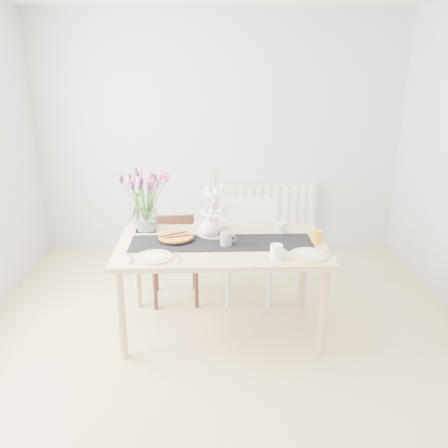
{
  "coord_description": "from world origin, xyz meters",
  "views": [
    {
      "loc": [
        -0.11,
        -2.97,
        2.09
      ],
      "look_at": [
        -0.01,
        0.38,
        0.92
      ],
      "focal_mm": 38.0,
      "sensor_mm": 36.0,
      "label": 1
    }
  ],
  "objects_px": {
    "dining_table": "(221,252)",
    "mug_grey": "(226,239)",
    "chair_brown": "(175,252)",
    "teapot": "(210,228)",
    "cream_jug": "(281,228)",
    "plate_left": "(154,257)",
    "plate_right": "(309,255)",
    "chair_white": "(249,241)",
    "cake_stand": "(216,217)",
    "tulip_vase": "(145,191)",
    "tart_tin": "(176,238)",
    "radiator": "(264,210)",
    "mug_orange": "(317,236)",
    "mug_white": "(276,252)"
  },
  "relations": [
    {
      "from": "plate_left",
      "to": "radiator",
      "type": "bearing_deg",
      "value": 63.47
    },
    {
      "from": "dining_table",
      "to": "teapot",
      "type": "distance_m",
      "value": 0.22
    },
    {
      "from": "chair_white",
      "to": "tart_tin",
      "type": "relative_size",
      "value": 2.99
    },
    {
      "from": "chair_white",
      "to": "cake_stand",
      "type": "relative_size",
      "value": 1.85
    },
    {
      "from": "tulip_vase",
      "to": "plate_right",
      "type": "relative_size",
      "value": 2.27
    },
    {
      "from": "mug_grey",
      "to": "plate_right",
      "type": "relative_size",
      "value": 0.39
    },
    {
      "from": "cream_jug",
      "to": "mug_orange",
      "type": "xyz_separation_m",
      "value": [
        0.25,
        -0.22,
        0.01
      ]
    },
    {
      "from": "cream_jug",
      "to": "plate_right",
      "type": "bearing_deg",
      "value": -75.92
    },
    {
      "from": "radiator",
      "to": "mug_orange",
      "type": "distance_m",
      "value": 1.82
    },
    {
      "from": "chair_white",
      "to": "radiator",
      "type": "bearing_deg",
      "value": 80.94
    },
    {
      "from": "mug_white",
      "to": "plate_right",
      "type": "height_order",
      "value": "mug_white"
    },
    {
      "from": "tulip_vase",
      "to": "mug_white",
      "type": "xyz_separation_m",
      "value": [
        0.99,
        -0.63,
        -0.28
      ]
    },
    {
      "from": "cream_jug",
      "to": "mug_grey",
      "type": "height_order",
      "value": "mug_grey"
    },
    {
      "from": "teapot",
      "to": "tart_tin",
      "type": "height_order",
      "value": "teapot"
    },
    {
      "from": "chair_white",
      "to": "teapot",
      "type": "bearing_deg",
      "value": -121.22
    },
    {
      "from": "mug_orange",
      "to": "chair_brown",
      "type": "bearing_deg",
      "value": 94.64
    },
    {
      "from": "radiator",
      "to": "mug_grey",
      "type": "bearing_deg",
      "value": -105.24
    },
    {
      "from": "chair_white",
      "to": "plate_left",
      "type": "relative_size",
      "value": 3.38
    },
    {
      "from": "tart_tin",
      "to": "mug_grey",
      "type": "relative_size",
      "value": 2.81
    },
    {
      "from": "chair_brown",
      "to": "mug_orange",
      "type": "bearing_deg",
      "value": -31.9
    },
    {
      "from": "dining_table",
      "to": "mug_grey",
      "type": "bearing_deg",
      "value": -56.31
    },
    {
      "from": "teapot",
      "to": "plate_left",
      "type": "relative_size",
      "value": 0.99
    },
    {
      "from": "mug_grey",
      "to": "mug_white",
      "type": "relative_size",
      "value": 1.01
    },
    {
      "from": "chair_white",
      "to": "plate_right",
      "type": "xyz_separation_m",
      "value": [
        0.36,
        -0.88,
        0.23
      ]
    },
    {
      "from": "chair_brown",
      "to": "dining_table",
      "type": "bearing_deg",
      "value": -59.55
    },
    {
      "from": "tart_tin",
      "to": "dining_table",
      "type": "bearing_deg",
      "value": -12.22
    },
    {
      "from": "tulip_vase",
      "to": "radiator",
      "type": "bearing_deg",
      "value": 51.65
    },
    {
      "from": "mug_orange",
      "to": "plate_left",
      "type": "xyz_separation_m",
      "value": [
        -1.23,
        -0.26,
        -0.04
      ]
    },
    {
      "from": "chair_white",
      "to": "plate_right",
      "type": "distance_m",
      "value": 0.98
    },
    {
      "from": "tulip_vase",
      "to": "plate_left",
      "type": "distance_m",
      "value": 0.69
    },
    {
      "from": "chair_brown",
      "to": "plate_right",
      "type": "relative_size",
      "value": 2.78
    },
    {
      "from": "radiator",
      "to": "chair_brown",
      "type": "height_order",
      "value": "chair_brown"
    },
    {
      "from": "cake_stand",
      "to": "chair_white",
      "type": "bearing_deg",
      "value": 52.96
    },
    {
      "from": "mug_grey",
      "to": "mug_white",
      "type": "distance_m",
      "value": 0.43
    },
    {
      "from": "teapot",
      "to": "cream_jug",
      "type": "distance_m",
      "value": 0.59
    },
    {
      "from": "dining_table",
      "to": "teapot",
      "type": "relative_size",
      "value": 6.07
    },
    {
      "from": "cream_jug",
      "to": "plate_right",
      "type": "distance_m",
      "value": 0.5
    },
    {
      "from": "tulip_vase",
      "to": "dining_table",
      "type": "bearing_deg",
      "value": -27.99
    },
    {
      "from": "chair_brown",
      "to": "chair_white",
      "type": "distance_m",
      "value": 0.68
    },
    {
      "from": "chair_brown",
      "to": "teapot",
      "type": "xyz_separation_m",
      "value": [
        0.32,
        -0.47,
        0.4
      ]
    },
    {
      "from": "chair_brown",
      "to": "mug_grey",
      "type": "relative_size",
      "value": 7.07
    },
    {
      "from": "cake_stand",
      "to": "teapot",
      "type": "bearing_deg",
      "value": -117.01
    },
    {
      "from": "tulip_vase",
      "to": "cream_jug",
      "type": "xyz_separation_m",
      "value": [
        1.1,
        -0.11,
        -0.29
      ]
    },
    {
      "from": "tulip_vase",
      "to": "plate_left",
      "type": "relative_size",
      "value": 2.33
    },
    {
      "from": "plate_left",
      "to": "plate_right",
      "type": "bearing_deg",
      "value": 0.13
    },
    {
      "from": "mug_white",
      "to": "mug_orange",
      "type": "height_order",
      "value": "mug_white"
    },
    {
      "from": "chair_white",
      "to": "cream_jug",
      "type": "xyz_separation_m",
      "value": [
        0.23,
        -0.4,
        0.27
      ]
    },
    {
      "from": "radiator",
      "to": "tulip_vase",
      "type": "bearing_deg",
      "value": -128.35
    },
    {
      "from": "chair_brown",
      "to": "cake_stand",
      "type": "bearing_deg",
      "value": -49.41
    },
    {
      "from": "mug_grey",
      "to": "mug_orange",
      "type": "xyz_separation_m",
      "value": [
        0.7,
        0.04,
        -0.0
      ]
    }
  ]
}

